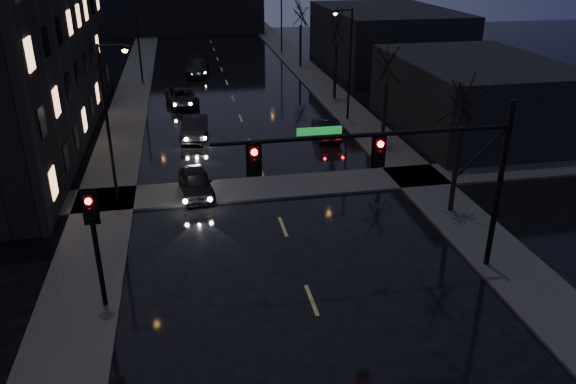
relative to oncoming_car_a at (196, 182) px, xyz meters
name	(u,v)px	position (x,y,z in m)	size (l,w,h in m)	color
sidewalk_left	(128,112)	(-4.67, 16.53, -0.62)	(3.00, 140.00, 0.12)	#2D2D2B
sidewalk_right	(339,102)	(12.33, 16.53, -0.62)	(3.00, 140.00, 0.12)	#2D2D2B
sidewalk_cross	(268,188)	(3.83, 0.03, -0.62)	(40.00, 3.00, 0.12)	#2D2D2B
commercial_right_near	(473,96)	(19.33, 7.53, 1.82)	(10.00, 14.00, 5.00)	black
commercial_right_far	(385,38)	(20.83, 29.53, 2.32)	(12.00, 18.00, 6.00)	black
far_block	(184,3)	(0.83, 59.53, 3.32)	(22.00, 10.00, 8.00)	black
signal_mast	(410,162)	(7.68, -9.48, 4.19)	(11.11, 0.41, 7.00)	black
signal_pole_left	(94,234)	(-3.67, -9.48, 2.33)	(0.35, 0.41, 4.53)	black
tree_near	(466,88)	(12.23, -4.47, 5.54)	(3.52, 3.52, 8.08)	black
tree_mid_a	(388,56)	(12.23, 5.53, 5.15)	(3.30, 3.30, 7.58)	black
tree_mid_b	(337,18)	(12.23, 17.53, 5.93)	(3.74, 3.74, 8.59)	black
tree_far	(301,7)	(12.23, 31.53, 5.38)	(3.43, 3.43, 7.88)	black
streetlight_l_near	(111,113)	(-3.75, -0.47, 4.09)	(1.53, 0.28, 8.00)	black
streetlight_l_far	(140,31)	(-3.75, 26.53, 4.09)	(1.53, 0.28, 8.00)	black
streetlight_r_mid	(347,56)	(11.41, 11.53, 4.09)	(1.53, 0.28, 8.00)	black
streetlight_r_far	(280,12)	(11.41, 39.53, 4.09)	(1.53, 0.28, 8.00)	black
oncoming_car_a	(196,182)	(0.00, 0.00, 0.00)	(1.61, 4.00, 1.36)	black
oncoming_car_b	(194,128)	(0.26, 9.51, 0.03)	(1.51, 4.32, 1.42)	black
oncoming_car_c	(182,97)	(-0.42, 18.09, -0.01)	(2.23, 4.84, 1.35)	black
oncoming_car_d	(197,67)	(1.27, 29.37, 0.09)	(2.17, 5.34, 1.55)	black
lead_car	(326,128)	(9.05, 7.90, -0.01)	(1.43, 4.10, 1.35)	black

